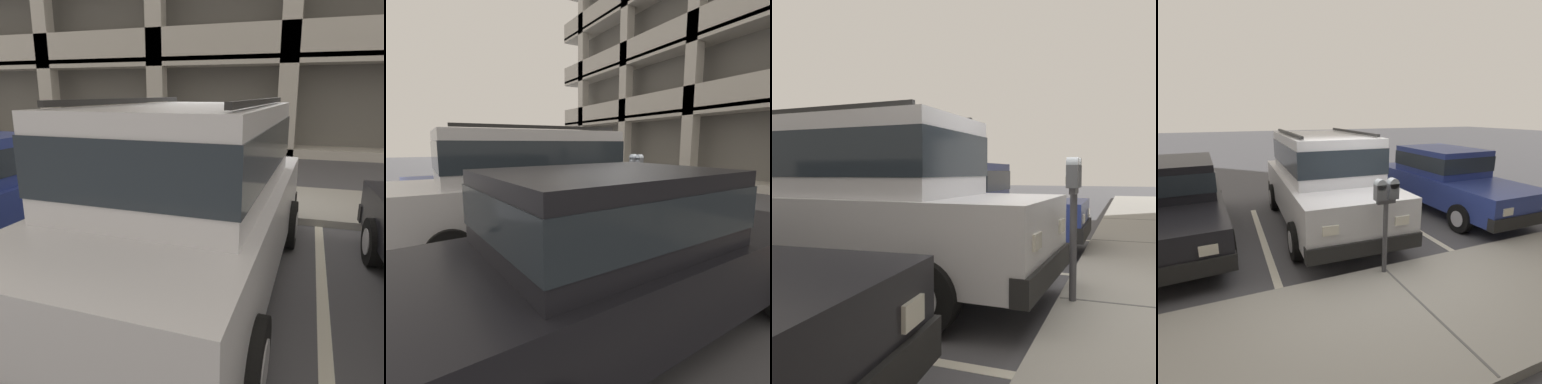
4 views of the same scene
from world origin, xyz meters
TOP-DOWN VIEW (x-y plane):
  - ground_plane at (0.00, 0.00)m, footprint 80.00×80.00m
  - sidewalk at (0.00, 1.30)m, footprint 40.00×2.20m
  - parking_stall_lines at (1.54, -1.40)m, footprint 12.44×4.80m
  - silver_suv at (0.15, -2.22)m, footprint 2.13×4.84m
  - parking_meter_near at (0.05, 0.35)m, footprint 0.35×0.12m

SIDE VIEW (x-z plane):
  - ground_plane at x=0.00m, z-range -0.10..0.00m
  - parking_stall_lines at x=1.54m, z-range 0.00..0.01m
  - sidewalk at x=0.00m, z-range 0.00..0.12m
  - silver_suv at x=0.15m, z-range 0.07..2.11m
  - parking_meter_near at x=0.05m, z-range 0.47..1.88m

